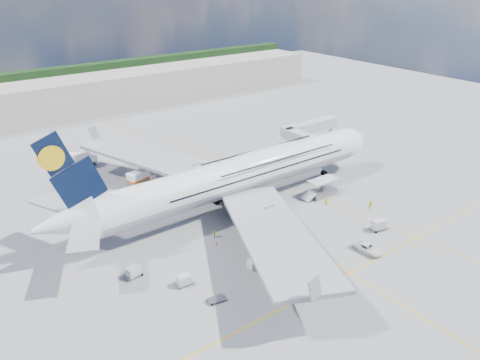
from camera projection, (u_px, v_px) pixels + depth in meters
ground at (271, 223)px, 90.44m from camera, size 300.00×300.00×0.00m
taxi_line_main at (271, 223)px, 90.44m from camera, size 0.25×220.00×0.01m
taxi_line_cross at (350, 272)px, 75.82m from camera, size 120.00×0.25×0.01m
taxi_line_diag at (290, 187)px, 105.35m from camera, size 14.16×99.06×0.01m
airliner at (241, 174)px, 95.06m from camera, size 77.26×79.15×23.71m
jet_bridge at (308, 132)px, 119.10m from camera, size 18.80×12.10×8.50m
cargo_loader at (322, 190)px, 101.17m from camera, size 8.53×3.20×3.67m
terminal at (90, 95)px, 157.42m from camera, size 180.00×16.00×12.00m
tree_line at (140, 67)px, 212.87m from camera, size 160.00×6.00×8.00m
dolly_row_a at (184, 280)px, 72.43m from camera, size 2.87×1.67×1.75m
dolly_row_b at (216, 299)px, 69.23m from camera, size 2.97×1.92×0.40m
dolly_row_c at (261, 262)px, 76.57m from camera, size 3.48×2.56×1.97m
dolly_back at (133, 272)px, 74.39m from camera, size 3.16×2.12×1.83m
dolly_nose_far at (378, 225)px, 87.74m from camera, size 3.56×2.48×2.05m
dolly_nose_near at (311, 198)px, 99.85m from camera, size 2.96×1.94×0.40m
baggage_tug at (256, 261)px, 77.26m from camera, size 2.99×1.51×1.82m
catering_truck_inner at (141, 180)px, 104.63m from camera, size 7.02×3.81×3.96m
catering_truck_outer at (81, 160)px, 115.06m from camera, size 7.14×2.94×4.21m
service_van at (368, 248)px, 81.06m from camera, size 2.87×5.57×1.50m
crew_nose at (330, 161)px, 117.21m from camera, size 0.79×0.59×1.96m
crew_loader at (371, 205)px, 95.17m from camera, size 1.24×1.22×2.01m
crew_wing at (214, 233)px, 85.41m from camera, size 0.47×1.01×1.68m
crew_van at (326, 201)px, 97.28m from camera, size 0.81×0.98×1.71m
crew_tug at (307, 273)px, 74.22m from camera, size 1.29×0.90×1.82m
cone_nose at (335, 162)px, 118.28m from camera, size 0.43×0.43×0.54m
cone_wing_left_inner at (142, 189)px, 103.80m from camera, size 0.38×0.38×0.48m
cone_wing_left_outer at (151, 168)px, 115.02m from camera, size 0.44×0.44×0.56m
cone_wing_right_inner at (216, 243)px, 83.35m from camera, size 0.43×0.43×0.54m
cone_wing_right_outer at (286, 296)px, 70.02m from camera, size 0.46×0.46×0.59m
cone_tail at (77, 240)px, 84.41m from camera, size 0.38×0.38×0.48m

